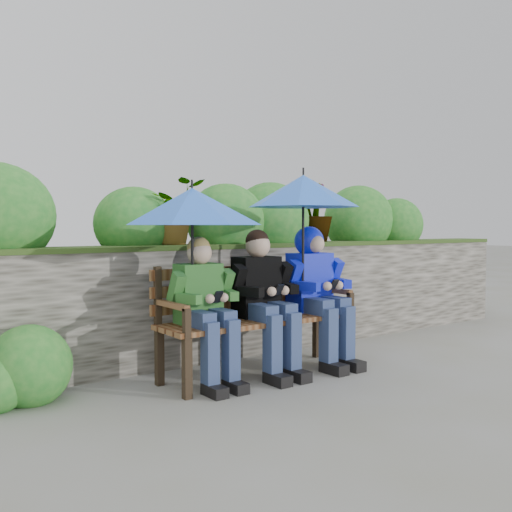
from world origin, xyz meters
TOP-DOWN VIEW (x-y plane):
  - ground at (0.00, 0.00)m, footprint 60.00×60.00m
  - garden_backdrop at (-0.00, 1.62)m, footprint 8.00×2.88m
  - park_bench at (-0.03, 0.07)m, footprint 1.69×0.50m
  - boy_left at (-0.55, -0.01)m, footprint 0.50×0.58m
  - boy_middle at (-0.00, -0.02)m, footprint 0.54×0.62m
  - boy_right at (0.57, -0.01)m, footprint 0.55×0.67m
  - umbrella_left at (-0.63, 0.03)m, footprint 1.03×1.03m
  - umbrella_right at (0.40, -0.02)m, footprint 0.92×0.92m

SIDE VIEW (x-z plane):
  - ground at x=0.00m, z-range 0.00..0.00m
  - park_bench at x=-0.03m, z-range 0.06..0.95m
  - garden_backdrop at x=0.00m, z-range -0.28..1.45m
  - boy_left at x=-0.55m, z-range 0.07..1.18m
  - boy_middle at x=0.00m, z-range 0.06..1.23m
  - boy_right at x=0.57m, z-range 0.10..1.30m
  - umbrella_left at x=-0.63m, z-range 0.91..1.76m
  - umbrella_right at x=0.40m, z-range 0.99..1.97m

